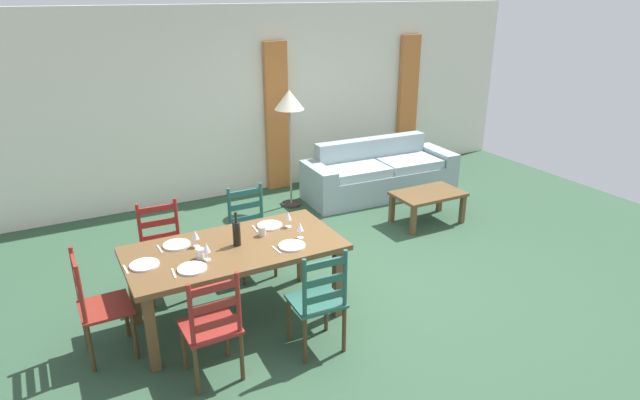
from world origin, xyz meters
name	(u,v)px	position (x,y,z in m)	size (l,w,h in m)	color
ground_plane	(358,287)	(0.00, 0.00, -0.01)	(9.60, 9.60, 0.02)	#2D4C35
wall_far	(240,102)	(0.00, 3.30, 1.35)	(9.60, 0.16, 2.70)	silver
curtain_panel_left	(277,117)	(0.51, 3.16, 1.10)	(0.35, 0.08, 2.20)	#C26E33
curtain_panel_right	(408,103)	(2.91, 3.16, 1.10)	(0.35, 0.08, 2.20)	#C26E33
dining_table	(235,255)	(-1.30, 0.02, 0.66)	(1.90, 0.96, 0.75)	brown
dining_chair_near_left	(212,327)	(-1.75, -0.70, 0.48)	(0.43, 0.41, 0.96)	maroon
dining_chair_near_right	(319,301)	(-0.86, -0.75, 0.48)	(0.44, 0.42, 0.96)	#245649
dining_chair_far_left	(163,251)	(-1.78, 0.79, 0.48)	(0.44, 0.42, 0.96)	maroon
dining_chair_far_right	(251,232)	(-0.85, 0.81, 0.48)	(0.42, 0.40, 0.96)	#235A51
dining_chair_head_west	(98,306)	(-2.48, 0.03, 0.48)	(0.41, 0.43, 0.96)	maroon
dinner_plate_near_left	(192,269)	(-1.75, -0.23, 0.76)	(0.24, 0.24, 0.02)	white
fork_near_left	(174,273)	(-1.90, -0.23, 0.75)	(0.02, 0.17, 0.01)	silver
dinner_plate_near_right	(292,246)	(-0.85, -0.23, 0.76)	(0.24, 0.24, 0.02)	white
fork_near_right	(276,250)	(-1.00, -0.23, 0.75)	(0.02, 0.17, 0.01)	silver
dinner_plate_far_left	(177,245)	(-1.75, 0.27, 0.76)	(0.24, 0.24, 0.02)	white
fork_far_left	(160,249)	(-1.90, 0.27, 0.75)	(0.02, 0.17, 0.01)	silver
dinner_plate_far_right	(270,225)	(-0.85, 0.27, 0.76)	(0.24, 0.24, 0.02)	white
fork_far_right	(255,229)	(-1.00, 0.27, 0.75)	(0.02, 0.17, 0.01)	silver
dinner_plate_head_west	(144,265)	(-2.08, 0.02, 0.76)	(0.24, 0.24, 0.02)	white
fork_head_west	(126,270)	(-2.23, 0.02, 0.75)	(0.02, 0.17, 0.01)	silver
wine_bottle	(237,233)	(-1.27, 0.03, 0.87)	(0.07, 0.07, 0.32)	black
wine_glass_near_left	(206,248)	(-1.59, -0.13, 0.86)	(0.06, 0.06, 0.16)	white
wine_glass_near_right	(300,227)	(-0.71, -0.11, 0.86)	(0.06, 0.06, 0.16)	white
wine_glass_far_left	(195,235)	(-1.60, 0.17, 0.86)	(0.06, 0.06, 0.16)	white
wine_glass_far_right	(288,216)	(-0.70, 0.18, 0.86)	(0.06, 0.06, 0.16)	white
coffee_cup_primary	(262,231)	(-1.00, 0.11, 0.80)	(0.07, 0.07, 0.09)	beige
coffee_cup_secondary	(200,253)	(-1.63, -0.06, 0.80)	(0.07, 0.07, 0.09)	beige
couch	(378,175)	(1.71, 2.20, 0.29)	(2.31, 0.90, 0.80)	#95A9AD
coffee_table	(428,197)	(1.67, 0.98, 0.36)	(0.90, 0.56, 0.42)	brown
standing_lamp	(289,107)	(0.36, 2.38, 1.41)	(0.40, 0.40, 1.64)	#332D28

